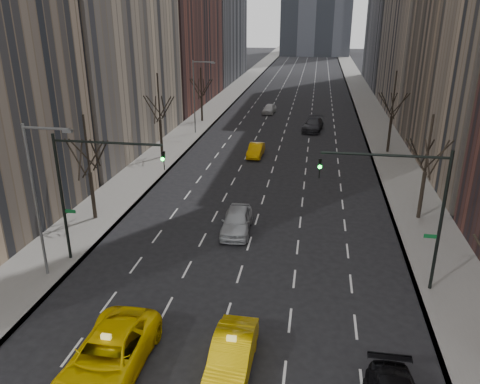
% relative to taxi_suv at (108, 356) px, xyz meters
% --- Properties ---
extents(sidewalk_left, '(4.50, 320.00, 0.15)m').
position_rel_taxi_suv_xyz_m(sidewalk_left, '(-8.04, 66.96, -0.82)').
color(sidewalk_left, slate).
rests_on(sidewalk_left, ground).
extents(sidewalk_right, '(4.50, 320.00, 0.15)m').
position_rel_taxi_suv_xyz_m(sidewalk_right, '(16.46, 66.96, -0.82)').
color(sidewalk_right, slate).
rests_on(sidewalk_right, ground).
extents(tree_lw_b, '(3.36, 3.50, 7.82)m').
position_rel_taxi_suv_xyz_m(tree_lw_b, '(-7.79, 14.96, 2.82)').
color(tree_lw_b, black).
rests_on(tree_lw_b, ground).
extents(tree_lw_c, '(3.36, 3.50, 8.74)m').
position_rel_taxi_suv_xyz_m(tree_lw_c, '(-7.79, 30.96, 3.14)').
color(tree_lw_c, black).
rests_on(tree_lw_c, ground).
extents(tree_lw_d, '(3.36, 3.50, 7.36)m').
position_rel_taxi_suv_xyz_m(tree_lw_d, '(-7.79, 48.96, 2.67)').
color(tree_lw_d, black).
rests_on(tree_lw_d, ground).
extents(tree_rw_b, '(3.36, 3.50, 7.82)m').
position_rel_taxi_suv_xyz_m(tree_rw_b, '(16.21, 18.96, 2.82)').
color(tree_rw_b, black).
rests_on(tree_rw_b, ground).
extents(tree_rw_c, '(3.36, 3.50, 8.74)m').
position_rel_taxi_suv_xyz_m(tree_rw_c, '(16.21, 36.96, 3.14)').
color(tree_rw_c, black).
rests_on(tree_rw_c, ground).
extents(traffic_mast_left, '(6.69, 0.39, 8.00)m').
position_rel_taxi_suv_xyz_m(traffic_mast_left, '(-4.90, 8.96, 4.59)').
color(traffic_mast_left, black).
rests_on(traffic_mast_left, ground).
extents(traffic_mast_right, '(6.69, 0.39, 8.00)m').
position_rel_taxi_suv_xyz_m(traffic_mast_right, '(13.31, 8.96, 4.59)').
color(traffic_mast_right, black).
rests_on(traffic_mast_right, ground).
extents(streetlight_near, '(2.83, 0.22, 9.00)m').
position_rel_taxi_suv_xyz_m(streetlight_near, '(-6.63, 6.96, 4.72)').
color(streetlight_near, slate).
rests_on(streetlight_near, ground).
extents(streetlight_far, '(2.83, 0.22, 9.00)m').
position_rel_taxi_suv_xyz_m(streetlight_far, '(-6.63, 41.96, 4.72)').
color(streetlight_far, slate).
rests_on(streetlight_far, ground).
extents(taxi_suv, '(2.97, 6.43, 1.79)m').
position_rel_taxi_suv_xyz_m(taxi_suv, '(0.00, 0.00, 0.00)').
color(taxi_suv, yellow).
rests_on(taxi_suv, ground).
extents(taxi_sedan, '(1.77, 4.93, 1.62)m').
position_rel_taxi_suv_xyz_m(taxi_sedan, '(5.17, 0.95, -0.08)').
color(taxi_sedan, '#E3B504').
rests_on(taxi_sedan, ground).
extents(silver_sedan_ahead, '(2.23, 5.03, 1.68)m').
position_rel_taxi_suv_xyz_m(silver_sedan_ahead, '(3.07, 14.64, -0.05)').
color(silver_sedan_ahead, '#A9ADB1').
rests_on(silver_sedan_ahead, ground).
extents(far_taxi, '(1.59, 4.24, 1.38)m').
position_rel_taxi_suv_xyz_m(far_taxi, '(1.97, 33.24, -0.20)').
color(far_taxi, '#E19D04').
rests_on(far_taxi, ground).
extents(far_suv_grey, '(3.00, 5.84, 1.62)m').
position_rel_taxi_suv_xyz_m(far_suv_grey, '(7.83, 46.13, -0.08)').
color(far_suv_grey, '#28282C').
rests_on(far_suv_grey, ground).
extents(far_car_white, '(2.03, 4.25, 1.40)m').
position_rel_taxi_suv_xyz_m(far_car_white, '(1.01, 56.39, -0.19)').
color(far_car_white, silver).
rests_on(far_car_white, ground).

